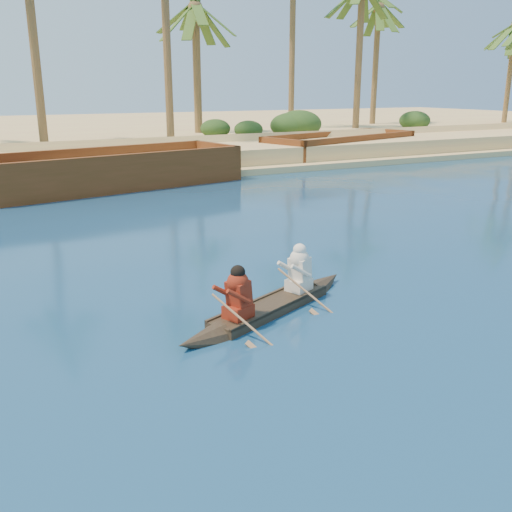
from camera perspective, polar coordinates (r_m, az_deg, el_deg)
canoe at (r=12.45m, az=1.45°, el=-4.31°), size 5.33×2.79×1.51m
barge_mid at (r=29.07m, az=-14.09°, el=8.16°), size 13.05×6.37×2.08m
barge_right at (r=40.23m, az=8.50°, el=10.62°), size 12.48×6.98×1.98m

